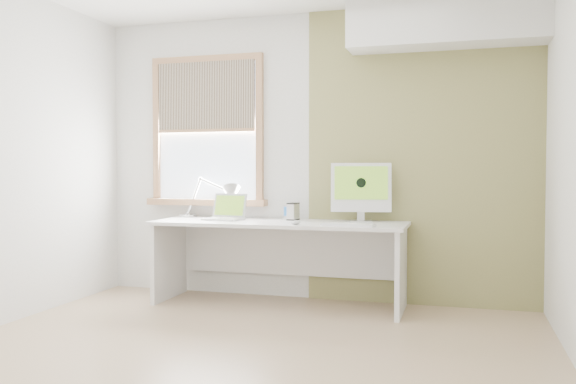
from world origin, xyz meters
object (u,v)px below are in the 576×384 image
at_px(desk_lamp, 223,197).
at_px(external_drive, 293,211).
at_px(imac, 361,189).
at_px(laptop, 226,213).
at_px(desk, 281,243).

distance_m(desk_lamp, external_drive, 0.71).
bearing_deg(imac, external_drive, 179.97).
bearing_deg(desk_lamp, laptop, -59.69).
height_order(external_drive, imac, imac).
xyz_separation_m(desk, imac, (0.69, 0.12, 0.48)).
xyz_separation_m(external_drive, imac, (0.61, -0.00, 0.21)).
relative_size(desk_lamp, imac, 1.27).
distance_m(desk, laptop, 0.57).
bearing_deg(desk_lamp, external_drive, -4.23).
bearing_deg(desk_lamp, desk, -15.45).
relative_size(desk, desk_lamp, 3.30).
bearing_deg(external_drive, laptop, -168.88).
xyz_separation_m(laptop, external_drive, (0.59, 0.12, 0.02)).
height_order(desk, imac, imac).
height_order(desk, laptop, laptop).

